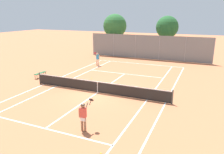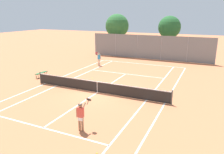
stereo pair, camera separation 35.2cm
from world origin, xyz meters
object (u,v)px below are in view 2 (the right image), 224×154
(player_near_side, at_px, (81,115))
(courtside_bench, at_px, (41,73))
(tree_behind_left, at_px, (117,26))
(loose_tennis_ball_3, at_px, (149,80))
(loose_tennis_ball_4, at_px, (97,153))
(loose_tennis_ball_0, at_px, (92,78))
(tree_behind_right, at_px, (169,28))
(player_far_left, at_px, (99,58))
(tennis_net, at_px, (97,87))
(loose_tennis_ball_1, at_px, (126,92))

(player_near_side, distance_m, courtside_bench, 12.07)
(player_near_side, xyz_separation_m, tree_behind_left, (-8.04, 23.54, 3.40))
(loose_tennis_ball_3, distance_m, courtside_bench, 10.88)
(loose_tennis_ball_4, bearing_deg, loose_tennis_ball_0, 120.72)
(courtside_bench, bearing_deg, tree_behind_right, 61.04)
(player_far_left, height_order, loose_tennis_ball_4, player_far_left)
(loose_tennis_ball_0, relative_size, tree_behind_right, 0.01)
(player_far_left, height_order, loose_tennis_ball_3, player_far_left)
(tree_behind_right, bearing_deg, tennis_net, -96.18)
(tennis_net, relative_size, player_near_side, 6.76)
(player_near_side, height_order, loose_tennis_ball_4, player_near_side)
(loose_tennis_ball_1, relative_size, tree_behind_left, 0.01)
(tennis_net, relative_size, loose_tennis_ball_0, 181.82)
(tennis_net, height_order, player_far_left, player_far_left)
(player_near_side, relative_size, player_far_left, 1.00)
(loose_tennis_ball_1, bearing_deg, courtside_bench, 176.05)
(loose_tennis_ball_0, bearing_deg, loose_tennis_ball_1, -27.78)
(tree_behind_right, bearing_deg, loose_tennis_ball_3, -86.28)
(tennis_net, xyz_separation_m, loose_tennis_ball_4, (3.89, -7.22, -0.48))
(loose_tennis_ball_0, relative_size, tree_behind_left, 0.01)
(player_near_side, bearing_deg, tree_behind_left, 108.86)
(tennis_net, xyz_separation_m, loose_tennis_ball_1, (2.06, 1.06, -0.48))
(loose_tennis_ball_1, height_order, tree_behind_left, tree_behind_left)
(courtside_bench, bearing_deg, tennis_net, -13.02)
(loose_tennis_ball_3, bearing_deg, player_far_left, 154.60)
(tree_behind_right, bearing_deg, player_near_side, -89.82)
(loose_tennis_ball_4, xyz_separation_m, tree_behind_left, (-9.82, 25.03, 4.29))
(player_near_side, relative_size, loose_tennis_ball_1, 26.88)
(player_near_side, height_order, courtside_bench, player_near_side)
(player_near_side, height_order, loose_tennis_ball_0, player_near_side)
(player_far_left, relative_size, courtside_bench, 1.18)
(loose_tennis_ball_0, bearing_deg, loose_tennis_ball_3, 18.55)
(loose_tennis_ball_0, relative_size, loose_tennis_ball_4, 1.00)
(loose_tennis_ball_3, xyz_separation_m, tree_behind_right, (-0.88, 13.50, 4.23))
(loose_tennis_ball_1, height_order, courtside_bench, courtside_bench)
(player_far_left, distance_m, loose_tennis_ball_1, 10.15)
(tennis_net, xyz_separation_m, loose_tennis_ball_3, (2.91, 5.22, -0.48))
(tennis_net, bearing_deg, tree_behind_right, 83.82)
(player_far_left, relative_size, tree_behind_left, 0.28)
(player_far_left, height_order, tree_behind_right, tree_behind_right)
(loose_tennis_ball_1, relative_size, loose_tennis_ball_4, 1.00)
(player_far_left, distance_m, courtside_bench, 7.62)
(player_far_left, bearing_deg, tree_behind_right, 56.82)
(player_far_left, relative_size, loose_tennis_ball_4, 26.88)
(loose_tennis_ball_0, height_order, tree_behind_left, tree_behind_left)
(loose_tennis_ball_1, bearing_deg, loose_tennis_ball_0, 152.22)
(tree_behind_left, bearing_deg, tree_behind_right, 6.53)
(courtside_bench, bearing_deg, loose_tennis_ball_1, -3.95)
(player_far_left, xyz_separation_m, tree_behind_right, (6.53, 9.99, 3.34))
(loose_tennis_ball_1, xyz_separation_m, loose_tennis_ball_3, (0.84, 4.16, 0.00))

